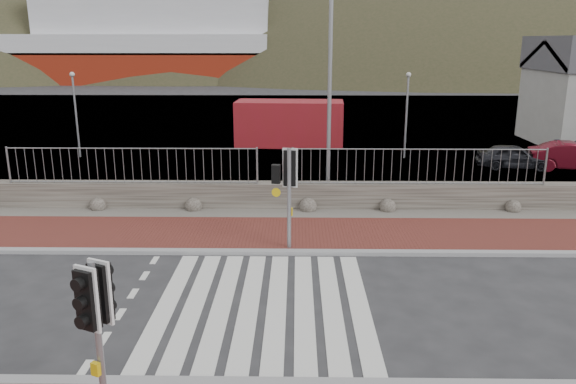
{
  "coord_description": "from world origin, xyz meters",
  "views": [
    {
      "loc": [
        0.72,
        -11.18,
        5.6
      ],
      "look_at": [
        0.5,
        3.0,
        1.74
      ],
      "focal_mm": 35.0,
      "sensor_mm": 36.0,
      "label": 1
    }
  ],
  "objects_px": {
    "streetlight": "(334,73)",
    "traffic_signal_far": "(288,177)",
    "car_b": "(574,157)",
    "traffic_signal_near": "(96,308)",
    "ferry": "(112,41)",
    "shipping_container": "(290,123)",
    "car_a": "(513,156)"
  },
  "relations": [
    {
      "from": "streetlight",
      "to": "shipping_container",
      "type": "distance_m",
      "value": 11.74
    },
    {
      "from": "traffic_signal_near",
      "to": "car_a",
      "type": "xyz_separation_m",
      "value": [
        12.6,
        17.6,
        -1.35
      ]
    },
    {
      "from": "traffic_signal_near",
      "to": "car_a",
      "type": "bearing_deg",
      "value": 78.49
    },
    {
      "from": "traffic_signal_near",
      "to": "traffic_signal_far",
      "type": "xyz_separation_m",
      "value": [
        2.63,
        7.26,
        0.17
      ]
    },
    {
      "from": "traffic_signal_far",
      "to": "streetlight",
      "type": "bearing_deg",
      "value": -97.49
    },
    {
      "from": "ferry",
      "to": "streetlight",
      "type": "height_order",
      "value": "ferry"
    },
    {
      "from": "car_b",
      "to": "shipping_container",
      "type": "bearing_deg",
      "value": 76.94
    },
    {
      "from": "streetlight",
      "to": "traffic_signal_far",
      "type": "bearing_deg",
      "value": -130.61
    },
    {
      "from": "traffic_signal_near",
      "to": "streetlight",
      "type": "height_order",
      "value": "streetlight"
    },
    {
      "from": "traffic_signal_near",
      "to": "traffic_signal_far",
      "type": "distance_m",
      "value": 7.73
    },
    {
      "from": "traffic_signal_near",
      "to": "traffic_signal_far",
      "type": "relative_size",
      "value": 0.92
    },
    {
      "from": "streetlight",
      "to": "car_b",
      "type": "relative_size",
      "value": 2.14
    },
    {
      "from": "traffic_signal_far",
      "to": "car_b",
      "type": "relative_size",
      "value": 0.76
    },
    {
      "from": "shipping_container",
      "to": "traffic_signal_far",
      "type": "bearing_deg",
      "value": -86.51
    },
    {
      "from": "traffic_signal_near",
      "to": "car_a",
      "type": "distance_m",
      "value": 21.69
    },
    {
      "from": "streetlight",
      "to": "ferry",
      "type": "bearing_deg",
      "value": 90.37
    },
    {
      "from": "streetlight",
      "to": "car_a",
      "type": "distance_m",
      "value": 10.88
    },
    {
      "from": "car_a",
      "to": "car_b",
      "type": "distance_m",
      "value": 2.54
    },
    {
      "from": "traffic_signal_far",
      "to": "shipping_container",
      "type": "distance_m",
      "value": 16.0
    },
    {
      "from": "shipping_container",
      "to": "car_b",
      "type": "distance_m",
      "value": 14.01
    },
    {
      "from": "ferry",
      "to": "streetlight",
      "type": "xyz_separation_m",
      "value": [
        26.61,
        -59.75,
        -0.86
      ]
    },
    {
      "from": "shipping_container",
      "to": "car_b",
      "type": "height_order",
      "value": "shipping_container"
    },
    {
      "from": "car_b",
      "to": "traffic_signal_far",
      "type": "bearing_deg",
      "value": 140.93
    },
    {
      "from": "streetlight",
      "to": "car_a",
      "type": "relative_size",
      "value": 2.51
    },
    {
      "from": "ferry",
      "to": "traffic_signal_far",
      "type": "distance_m",
      "value": 69.37
    },
    {
      "from": "car_a",
      "to": "car_b",
      "type": "height_order",
      "value": "car_b"
    },
    {
      "from": "car_b",
      "to": "car_a",
      "type": "bearing_deg",
      "value": 93.94
    },
    {
      "from": "streetlight",
      "to": "shipping_container",
      "type": "relative_size",
      "value": 1.39
    },
    {
      "from": "traffic_signal_far",
      "to": "shipping_container",
      "type": "bearing_deg",
      "value": -79.96
    },
    {
      "from": "traffic_signal_near",
      "to": "car_b",
      "type": "distance_m",
      "value": 22.96
    },
    {
      "from": "traffic_signal_far",
      "to": "streetlight",
      "type": "distance_m",
      "value": 5.61
    },
    {
      "from": "traffic_signal_far",
      "to": "car_b",
      "type": "distance_m",
      "value": 16.04
    }
  ]
}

